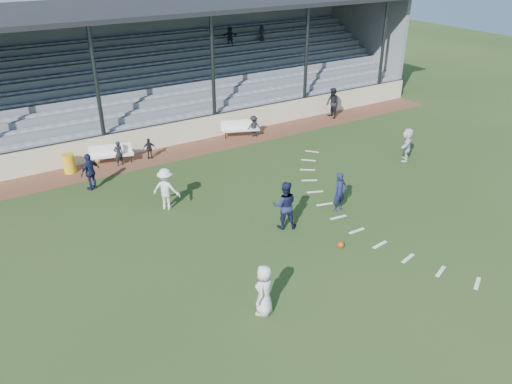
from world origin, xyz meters
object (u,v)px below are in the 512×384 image
Objects in this scene: football at (341,245)px; player_navy_lead at (340,192)px; trash_bin at (69,163)px; bench_right at (240,127)px; official at (333,103)px; bench_left at (111,152)px; player_white_lead at (264,290)px.

player_navy_lead reaches higher than football.
bench_right is at bearing -0.96° from trash_bin.
official is (6.30, -0.09, 0.34)m from bench_right.
trash_bin is 15.28m from official.
bench_right is (6.99, -0.15, 0.00)m from bench_left.
official is at bearing 15.07° from bench_left.
bench_right is at bearing 14.86° from bench_left.
player_white_lead reaches higher than bench_right.
official is at bearing 20.28° from bench_right.
bench_right is at bearing -159.75° from player_white_lead.
official is (6.99, 8.99, 0.12)m from player_navy_lead.
player_white_lead reaches higher than player_navy_lead.
bench_right is 9.11m from player_navy_lead.
trash_bin is 0.55× the size of player_navy_lead.
player_white_lead is at bearing -79.14° from trash_bin.
player_navy_lead is at bearing -48.13° from trash_bin.
official reaches higher than bench_right.
bench_right reaches higher than football.
bench_left is 8.71× the size of football.
player_white_lead is 0.89× the size of official.
football is (-2.39, -11.24, -0.47)m from bench_right.
official is at bearing 52.05° from football.
football is 0.13× the size of official.
trash_bin is 12.40m from player_navy_lead.
bench_right is 1.11× the size of official.
player_white_lead is at bearing -71.70° from bench_left.
bench_left is 1.97m from trash_bin.
bench_left is at bearing -130.42° from player_white_lead.
player_white_lead is (2.46, -12.84, 0.34)m from trash_bin.
bench_left reaches higher than trash_bin.
football is at bearing -29.13° from official.
player_white_lead is at bearing -154.07° from player_navy_lead.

